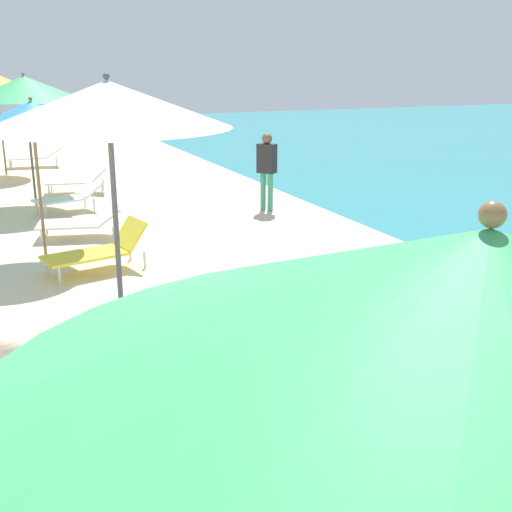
{
  "coord_description": "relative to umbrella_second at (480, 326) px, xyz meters",
  "views": [
    {
      "loc": [
        -0.75,
        3.11,
        2.9
      ],
      "look_at": [
        1.6,
        8.51,
        1.12
      ],
      "focal_mm": 44.74,
      "sensor_mm": 36.0,
      "label": 1
    }
  ],
  "objects": [
    {
      "name": "person_walking_mid",
      "position": [
        4.31,
        10.65,
        -1.4
      ],
      "size": [
        0.39,
        0.42,
        1.56
      ],
      "rotation": [
        0.0,
        0.0,
        3.76
      ],
      "color": "#3F9972",
      "rests_on": "ground"
    },
    {
      "name": "lounger_third_inland",
      "position": [
        1.08,
        3.34,
        -2.06
      ],
      "size": [
        1.56,
        0.91,
        0.54
      ],
      "rotation": [
        0.0,
        0.0,
        2.96
      ],
      "color": "white",
      "rests_on": "ground"
    },
    {
      "name": "lounger_fifth_shoreside",
      "position": [
        1.05,
        14.04,
        -2.03
      ],
      "size": [
        1.51,
        0.89,
        0.61
      ],
      "rotation": [
        0.0,
        0.0,
        2.91
      ],
      "color": "white",
      "rests_on": "ground"
    },
    {
      "name": "umbrella_fourth",
      "position": [
        -0.21,
        8.97,
        -0.17
      ],
      "size": [
        1.86,
        1.86,
        2.44
      ],
      "color": "olive",
      "rests_on": "ground"
    },
    {
      "name": "umbrella_fifth",
      "position": [
        0.01,
        13.05,
        0.06
      ],
      "size": [
        2.37,
        2.37,
        2.71
      ],
      "color": "#4C4C51",
      "rests_on": "ground"
    },
    {
      "name": "person_walking_near",
      "position": [
        -0.99,
        2.3,
        -1.4
      ],
      "size": [
        0.42,
        0.39,
        1.56
      ],
      "rotation": [
        0.0,
        0.0,
        2.17
      ],
      "color": "#334CB2",
      "rests_on": "ground"
    },
    {
      "name": "lounger_farthest_shoreside",
      "position": [
        0.5,
        18.47,
        -2.02
      ],
      "size": [
        1.6,
        0.77,
        0.57
      ],
      "rotation": [
        0.0,
        0.0,
        3.03
      ],
      "color": "white",
      "rests_on": "ground"
    },
    {
      "name": "lounger_fifth_inland",
      "position": [
        0.55,
        12.1,
        -2.04
      ],
      "size": [
        1.37,
        0.86,
        0.54
      ],
      "rotation": [
        0.0,
        0.0,
        3.39
      ],
      "color": "white",
      "rests_on": "ground"
    },
    {
      "name": "umbrella_third",
      "position": [
        0.08,
        4.63,
        0.22
      ],
      "size": [
        2.14,
        2.14,
        2.82
      ],
      "color": "#4C4C51",
      "rests_on": "ground"
    },
    {
      "name": "lounger_fourth_shoreside",
      "position": [
        0.51,
        9.98,
        -2.05
      ],
      "size": [
        1.56,
        1.01,
        0.55
      ],
      "rotation": [
        0.0,
        0.0,
        2.89
      ],
      "color": "white",
      "rests_on": "ground"
    },
    {
      "name": "umbrella_second",
      "position": [
        0.0,
        0.0,
        0.0
      ],
      "size": [
        2.48,
        2.48,
        2.63
      ],
      "color": "olive",
      "rests_on": "ground"
    },
    {
      "name": "lounger_fourth_inland",
      "position": [
        0.44,
        7.98,
        -2.01
      ],
      "size": [
        1.54,
        0.89,
        0.69
      ],
      "rotation": [
        0.0,
        0.0,
        3.36
      ],
      "color": "yellow",
      "rests_on": "ground"
    },
    {
      "name": "lounger_third_shoreside",
      "position": [
        1.07,
        5.73,
        -2.08
      ],
      "size": [
        1.6,
        0.94,
        0.59
      ],
      "rotation": [
        0.0,
        0.0,
        2.92
      ],
      "color": "white",
      "rests_on": "ground"
    }
  ]
}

